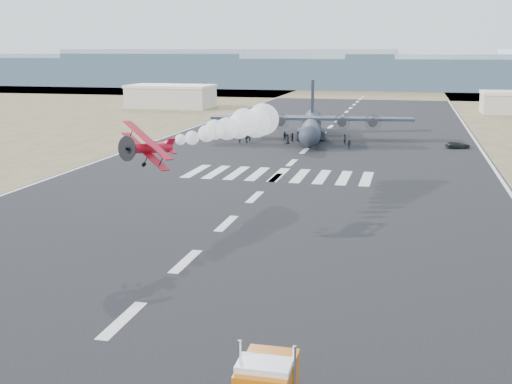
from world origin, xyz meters
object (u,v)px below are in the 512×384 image
at_px(hangar_left, 171,96).
at_px(support_vehicle, 458,145).
at_px(crew_h, 285,136).
at_px(crew_a, 240,139).
at_px(crew_g, 345,139).
at_px(crew_c, 349,144).
at_px(crew_b, 249,137).
at_px(transport_aircraft, 311,125).
at_px(crew_d, 246,137).
at_px(aerobatic_biplane, 148,148).
at_px(crew_e, 287,139).
at_px(crew_f, 292,137).

bearing_deg(hangar_left, support_vehicle, -39.35).
bearing_deg(support_vehicle, crew_h, 69.68).
distance_m(crew_a, crew_g, 19.25).
bearing_deg(crew_c, crew_b, 136.41).
bearing_deg(transport_aircraft, hangar_left, 123.48).
xyz_separation_m(crew_b, crew_c, (19.34, -5.02, -0.07)).
height_order(hangar_left, crew_d, hangar_left).
bearing_deg(crew_a, transport_aircraft, -107.91).
distance_m(aerobatic_biplane, crew_g, 65.08).
xyz_separation_m(transport_aircraft, crew_d, (-11.06, -6.94, -1.88)).
relative_size(crew_a, crew_b, 0.94).
bearing_deg(crew_c, transport_aircraft, 99.85).
height_order(crew_e, crew_g, crew_e).
xyz_separation_m(aerobatic_biplane, crew_d, (-6.64, 61.63, -7.36)).
bearing_deg(crew_f, crew_b, -114.81).
bearing_deg(crew_h, crew_b, -156.83).
height_order(transport_aircraft, crew_a, transport_aircraft).
height_order(crew_a, crew_e, crew_e).
distance_m(hangar_left, support_vehicle, 100.47).
relative_size(aerobatic_biplane, support_vehicle, 1.38).
height_order(crew_f, crew_g, crew_g).
relative_size(transport_aircraft, crew_f, 24.25).
bearing_deg(crew_a, crew_f, -112.51).
distance_m(transport_aircraft, crew_h, 5.85).
xyz_separation_m(crew_b, crew_e, (7.77, -1.77, 0.07)).
relative_size(transport_aircraft, crew_a, 23.59).
distance_m(crew_e, crew_h, 4.00).
bearing_deg(crew_b, hangar_left, -153.08).
height_order(transport_aircraft, crew_e, transport_aircraft).
bearing_deg(transport_aircraft, support_vehicle, -18.73).
bearing_deg(crew_b, support_vehicle, 84.86).
bearing_deg(crew_f, crew_h, -135.46).
xyz_separation_m(aerobatic_biplane, crew_b, (-6.64, 63.31, -7.45)).
bearing_deg(hangar_left, crew_f, -52.28).
xyz_separation_m(hangar_left, aerobatic_biplane, (46.46, -126.97, 4.90)).
bearing_deg(crew_f, crew_c, 20.97).
bearing_deg(crew_c, crew_e, 135.29).
bearing_deg(hangar_left, transport_aircraft, -48.94).
height_order(support_vehicle, crew_d, crew_d).
xyz_separation_m(crew_c, crew_f, (-11.36, 6.87, -0.00)).
xyz_separation_m(transport_aircraft, support_vehicle, (26.78, -5.28, -2.24)).
bearing_deg(support_vehicle, crew_d, 75.97).
bearing_deg(crew_a, crew_g, -132.97).
bearing_deg(aerobatic_biplane, support_vehicle, 75.87).
relative_size(hangar_left, crew_c, 15.55).
height_order(crew_f, crew_h, crew_h).
relative_size(crew_a, crew_h, 0.93).
xyz_separation_m(crew_e, crew_h, (-1.19, 3.81, -0.05)).
distance_m(crew_b, crew_e, 7.97).
distance_m(hangar_left, crew_a, 77.99).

